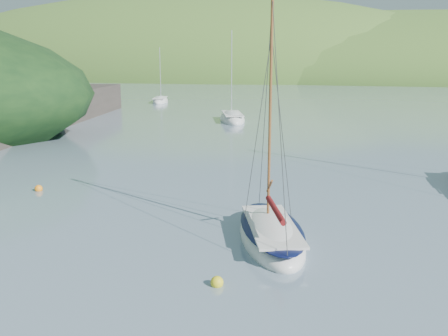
# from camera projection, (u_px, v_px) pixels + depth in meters

# --- Properties ---
(ground) EXTENTS (700.00, 700.00, 0.00)m
(ground) POSITION_uv_depth(u_px,v_px,m) (138.00, 279.00, 17.49)
(ground) COLOR slate
(ground) RESTS_ON ground
(shoreline_hills) EXTENTS (690.00, 135.00, 56.00)m
(shoreline_hills) POSITION_uv_depth(u_px,v_px,m) (316.00, 76.00, 182.01)
(shoreline_hills) COLOR #3C6225
(shoreline_hills) RESTS_ON ground
(daysailer_white) EXTENTS (4.75, 7.33, 10.58)m
(daysailer_white) POSITION_uv_depth(u_px,v_px,m) (271.00, 235.00, 21.08)
(daysailer_white) COLOR silver
(daysailer_white) RESTS_ON ground
(distant_sloop_a) EXTENTS (5.40, 8.44, 11.36)m
(distant_sloop_a) POSITION_uv_depth(u_px,v_px,m) (232.00, 119.00, 58.96)
(distant_sloop_a) COLOR silver
(distant_sloop_a) RESTS_ON ground
(distant_sloop_c) EXTENTS (3.97, 7.12, 9.62)m
(distant_sloop_c) POSITION_uv_depth(u_px,v_px,m) (160.00, 101.00, 81.79)
(distant_sloop_c) COLOR silver
(distant_sloop_c) RESTS_ON ground
(mooring_buoys) EXTENTS (25.43, 11.62, 0.45)m
(mooring_buoys) POSITION_uv_depth(u_px,v_px,m) (243.00, 219.00, 23.45)
(mooring_buoys) COLOR yellow
(mooring_buoys) RESTS_ON ground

